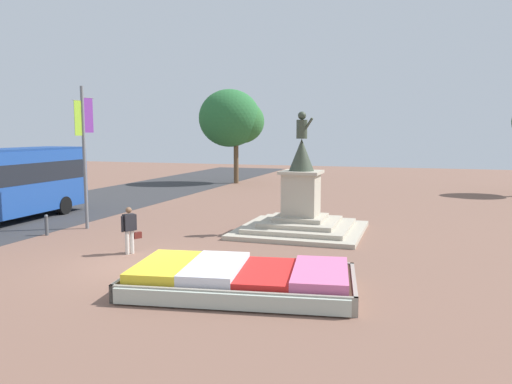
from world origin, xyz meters
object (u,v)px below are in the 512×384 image
Objects in this scene: statue_monument at (301,210)px; pedestrian_with_handbag at (130,228)px; kerb_bollard_north at (46,224)px; banner_pole at (84,151)px; flower_planter at (239,279)px.

statue_monument reaches higher than pedestrian_with_handbag.
statue_monument is at bearing 21.68° from kerb_bollard_north.
statue_monument is 5.94× the size of kerb_bollard_north.
pedestrian_with_handbag is (4.19, -3.35, -2.41)m from banner_pole.
pedestrian_with_handbag is 1.89× the size of kerb_bollard_north.
kerb_bollard_north is at bearing -109.75° from banner_pole.
statue_monument is (-0.20, 7.99, 0.60)m from flower_planter.
kerb_bollard_north is at bearing -158.32° from statue_monument.
pedestrian_with_handbag is at bearing -38.65° from banner_pole.
flower_planter is at bearing -23.65° from kerb_bollard_north.
banner_pole reaches higher than pedestrian_with_handbag.
flower_planter is 1.25× the size of statue_monument.
flower_planter is at bearing -28.27° from pedestrian_with_handbag.
pedestrian_with_handbag is (-4.64, -5.38, -0.01)m from statue_monument.
kerb_bollard_north is at bearing 156.35° from flower_planter.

